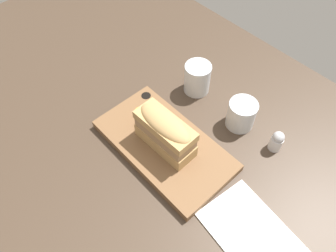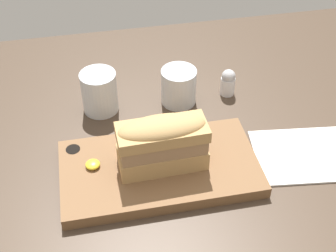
# 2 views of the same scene
# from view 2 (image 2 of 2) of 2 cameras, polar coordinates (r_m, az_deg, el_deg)

# --- Properties ---
(dining_table) EXTENTS (1.92, 1.19, 0.02)m
(dining_table) POSITION_cam_2_polar(r_m,az_deg,el_deg) (0.86, 3.11, -8.36)
(dining_table) COLOR #423326
(dining_table) RESTS_ON ground
(serving_board) EXTENTS (0.36, 0.19, 0.02)m
(serving_board) POSITION_cam_2_polar(r_m,az_deg,el_deg) (0.87, -1.10, -5.20)
(serving_board) COLOR brown
(serving_board) RESTS_ON dining_table
(sandwich) EXTENTS (0.16, 0.07, 0.11)m
(sandwich) POSITION_cam_2_polar(r_m,az_deg,el_deg) (0.82, -0.71, -1.91)
(sandwich) COLOR tan
(sandwich) RESTS_ON serving_board
(mustard_dollop) EXTENTS (0.03, 0.03, 0.01)m
(mustard_dollop) POSITION_cam_2_polar(r_m,az_deg,el_deg) (0.86, -9.16, -4.65)
(mustard_dollop) COLOR yellow
(mustard_dollop) RESTS_ON serving_board
(water_glass) EXTENTS (0.08, 0.08, 0.09)m
(water_glass) POSITION_cam_2_polar(r_m,az_deg,el_deg) (1.00, -8.33, 3.85)
(water_glass) COLOR silver
(water_glass) RESTS_ON dining_table
(wine_glass) EXTENTS (0.08, 0.08, 0.08)m
(wine_glass) POSITION_cam_2_polar(r_m,az_deg,el_deg) (1.02, 1.30, 4.73)
(wine_glass) COLOR silver
(wine_glass) RESTS_ON dining_table
(napkin) EXTENTS (0.23, 0.17, 0.00)m
(napkin) POSITION_cam_2_polar(r_m,az_deg,el_deg) (0.95, 16.98, -3.34)
(napkin) COLOR white
(napkin) RESTS_ON dining_table
(salt_shaker) EXTENTS (0.03, 0.03, 0.06)m
(salt_shaker) POSITION_cam_2_polar(r_m,az_deg,el_deg) (1.05, 7.32, 5.33)
(salt_shaker) COLOR white
(salt_shaker) RESTS_ON dining_table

